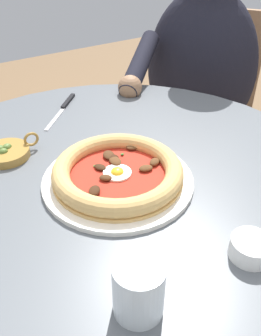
{
  "coord_description": "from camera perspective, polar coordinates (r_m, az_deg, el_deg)",
  "views": [
    {
      "loc": [
        -0.28,
        -0.5,
        1.16
      ],
      "look_at": [
        0.02,
        -0.02,
        0.76
      ],
      "focal_mm": 38.47,
      "sensor_mm": 36.0,
      "label": 1
    }
  ],
  "objects": [
    {
      "name": "dining_table",
      "position": [
        0.82,
        -2.33,
        -10.15
      ],
      "size": [
        0.97,
        0.97,
        0.73
      ],
      "color": "#565B60",
      "rests_on": "ground"
    },
    {
      "name": "pizza_on_plate",
      "position": [
        0.69,
        -1.88,
        -0.86
      ],
      "size": [
        0.29,
        0.29,
        0.05
      ],
      "color": "white",
      "rests_on": "dining_table"
    },
    {
      "name": "water_glass",
      "position": [
        0.49,
        1.28,
        -18.98
      ],
      "size": [
        0.07,
        0.07,
        0.08
      ],
      "color": "silver",
      "rests_on": "dining_table"
    },
    {
      "name": "steak_knife",
      "position": [
        1.01,
        -10.42,
        9.66
      ],
      "size": [
        0.15,
        0.16,
        0.01
      ],
      "color": "silver",
      "rests_on": "dining_table"
    },
    {
      "name": "ramekin_capers",
      "position": [
        0.59,
        18.55,
        -11.88
      ],
      "size": [
        0.06,
        0.06,
        0.03
      ],
      "color": "white",
      "rests_on": "dining_table"
    },
    {
      "name": "olive_pan",
      "position": [
        0.82,
        -19.03,
        2.39
      ],
      "size": [
        0.13,
        0.1,
        0.04
      ],
      "color": "olive",
      "rests_on": "dining_table"
    },
    {
      "name": "diner_person",
      "position": [
        1.39,
        10.0,
        7.44
      ],
      "size": [
        0.58,
        0.44,
        1.17
      ],
      "color": "#282833",
      "rests_on": "ground"
    },
    {
      "name": "cafe_chair_diner",
      "position": [
        1.51,
        11.52,
        10.12
      ],
      "size": [
        0.57,
        0.57,
        0.88
      ],
      "color": "#957050",
      "rests_on": "ground"
    }
  ]
}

